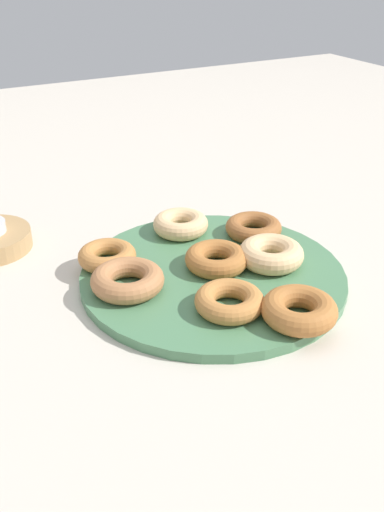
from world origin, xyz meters
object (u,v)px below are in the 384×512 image
(donut_1, at_px, (107,256))
(donut_4, at_px, (216,259))
(donut_0, at_px, (181,224))
(donut_5, at_px, (299,310))
(donut_6, at_px, (254,228))
(donut_plate, at_px, (213,275))
(donut_2, at_px, (229,301))
(donut_7, at_px, (127,280))
(donut_3, at_px, (271,254))

(donut_1, height_order, donut_4, donut_4)
(donut_0, distance_m, donut_5, 0.26)
(donut_4, relative_size, donut_6, 1.02)
(donut_plate, bearing_deg, donut_2, 162.25)
(donut_1, height_order, donut_6, same)
(donut_2, bearing_deg, donut_5, -133.29)
(donut_plate, height_order, donut_7, donut_7)
(donut_0, relative_size, donut_3, 0.93)
(donut_3, bearing_deg, donut_2, 122.40)
(donut_3, relative_size, donut_7, 0.95)
(donut_6, bearing_deg, donut_3, 161.85)
(donut_3, bearing_deg, donut_1, 61.63)
(donut_1, bearing_deg, donut_7, 179.28)
(donut_1, distance_m, donut_6, 0.21)
(donut_3, height_order, donut_6, donut_3)
(donut_4, height_order, donut_7, same)
(donut_plate, height_order, donut_0, donut_0)
(donut_7, bearing_deg, donut_0, -49.88)
(donut_3, xyz_separation_m, donut_6, (0.08, -0.03, -0.00))
(donut_0, relative_size, donut_5, 0.93)
(donut_1, bearing_deg, donut_0, -74.08)
(donut_0, bearing_deg, donut_2, 168.38)
(donut_plate, distance_m, donut_4, 0.02)
(donut_plate, distance_m, donut_5, 0.14)
(donut_plate, xyz_separation_m, donut_1, (0.08, 0.11, 0.02))
(donut_plate, height_order, donut_5, donut_5)
(donut_5, height_order, donut_6, donut_5)
(donut_6, relative_size, donut_7, 0.90)
(donut_plate, distance_m, donut_6, 0.12)
(donut_1, height_order, donut_7, donut_7)
(donut_7, bearing_deg, donut_1, -0.72)
(donut_0, xyz_separation_m, donut_7, (-0.11, 0.13, 0.00))
(donut_1, bearing_deg, donut_plate, -126.57)
(donut_7, bearing_deg, donut_4, -92.44)
(donut_2, height_order, donut_4, donut_4)
(donut_2, distance_m, donut_3, 0.12)
(donut_plate, relative_size, donut_6, 4.22)
(donut_plate, bearing_deg, donut_0, -7.09)
(donut_plate, xyz_separation_m, donut_0, (0.12, -0.01, 0.02))
(donut_5, bearing_deg, donut_0, 3.50)
(donut_0, bearing_deg, donut_5, -176.50)
(donut_2, xyz_separation_m, donut_5, (-0.05, -0.06, 0.00))
(donut_2, height_order, donut_3, donut_3)
(donut_3, relative_size, donut_5, 1.00)
(donut_1, relative_size, donut_5, 0.89)
(donut_1, distance_m, donut_7, 0.07)
(donut_0, bearing_deg, donut_4, 177.03)
(donut_4, bearing_deg, donut_5, -171.54)
(donut_3, distance_m, donut_7, 0.19)
(donut_1, distance_m, donut_3, 0.21)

